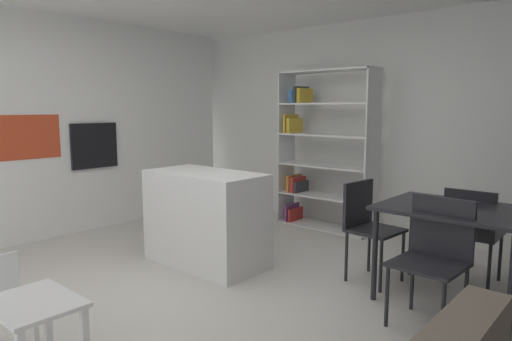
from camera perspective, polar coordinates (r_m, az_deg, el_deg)
The scene contains 13 objects.
ground_plane at distance 4.05m, azimuth -6.19°, elevation -14.60°, with size 8.99×8.99×0.00m, color beige.
back_partition at distance 5.97m, azimuth 13.53°, elevation 5.45°, with size 6.54×0.06×2.63m, color white.
tall_cabinet_run_left at distance 6.19m, azimuth -24.87°, elevation 5.02°, with size 0.66×5.02×2.63m, color white.
cabinet_niche_splashback at distance 5.65m, azimuth -29.22°, elevation 3.54°, with size 0.01×1.27×0.50m.
built_in_oven at distance 6.09m, azimuth -19.63°, elevation 2.99°, with size 0.06×0.61×0.57m.
kitchen_island at distance 4.55m, azimuth -6.30°, elevation -5.97°, with size 1.20×0.63×0.92m, color white.
open_bookshelf at distance 5.90m, azimuth 7.97°, elevation 2.57°, with size 1.30×0.36×2.01m.
child_table at distance 3.00m, azimuth -26.03°, elevation -15.97°, with size 0.55×0.43×0.46m.
child_chair_left at distance 3.43m, azimuth -29.25°, elevation -13.92°, with size 0.30×0.30×0.60m.
dining_table at distance 3.90m, azimuth 23.76°, elevation -5.41°, with size 1.10×0.86×0.77m.
dining_chair_island_side at distance 4.22m, azimuth 13.77°, elevation -6.13°, with size 0.44×0.46×0.89m.
dining_chair_far at distance 4.37m, azimuth 25.46°, elevation -6.53°, with size 0.42×0.46×0.86m.
dining_chair_near at distance 3.53m, azimuth 21.50°, elevation -9.22°, with size 0.48×0.48×0.91m.
Camera 1 is at (2.77, -2.53, 1.54)m, focal length 31.88 mm.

